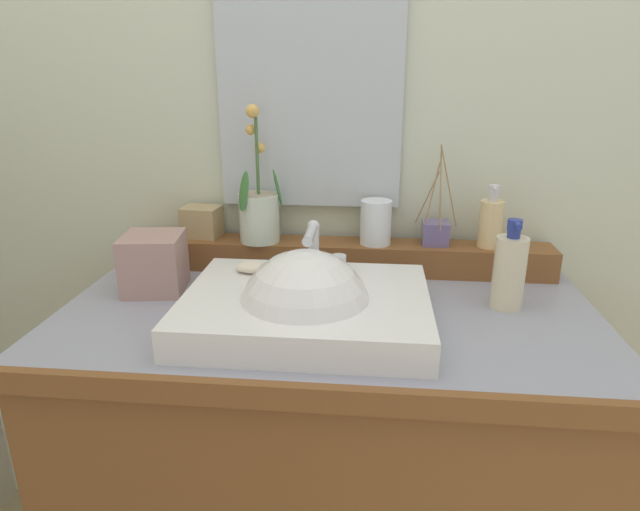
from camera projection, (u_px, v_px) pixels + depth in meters
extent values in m
cube|color=beige|center=(343.00, 58.00, 1.37)|extent=(2.95, 0.20, 2.73)
cube|color=brown|center=(327.00, 479.00, 1.29)|extent=(1.11, 0.58, 0.82)
cube|color=#9195A4|center=(328.00, 316.00, 1.15)|extent=(1.13, 0.61, 0.04)
cube|color=brown|center=(312.00, 398.00, 0.87)|extent=(1.13, 0.02, 0.04)
cube|color=brown|center=(336.00, 256.00, 1.36)|extent=(1.06, 0.10, 0.07)
cube|color=white|center=(306.00, 308.00, 1.07)|extent=(0.48, 0.38, 0.06)
sphere|color=white|center=(305.00, 316.00, 1.06)|extent=(0.26, 0.26, 0.26)
cylinder|color=silver|center=(314.00, 248.00, 1.17)|extent=(0.02, 0.02, 0.10)
cylinder|color=silver|center=(311.00, 233.00, 1.10)|extent=(0.02, 0.11, 0.02)
sphere|color=silver|center=(313.00, 226.00, 1.15)|extent=(0.03, 0.03, 0.03)
cylinder|color=silver|center=(289.00, 261.00, 1.18)|extent=(0.03, 0.03, 0.04)
cylinder|color=silver|center=(339.00, 263.00, 1.17)|extent=(0.03, 0.03, 0.04)
ellipsoid|color=beige|center=(252.00, 267.00, 1.17)|extent=(0.07, 0.04, 0.02)
cylinder|color=beige|center=(259.00, 218.00, 1.34)|extent=(0.10, 0.10, 0.12)
cylinder|color=tan|center=(259.00, 196.00, 1.32)|extent=(0.09, 0.09, 0.01)
cylinder|color=#476B38|center=(257.00, 153.00, 1.29)|extent=(0.01, 0.01, 0.20)
ellipsoid|color=#387033|center=(278.00, 188.00, 1.32)|extent=(0.03, 0.03, 0.09)
ellipsoid|color=#387033|center=(244.00, 191.00, 1.28)|extent=(0.04, 0.04, 0.10)
sphere|color=#E2AD50|center=(260.00, 148.00, 1.31)|extent=(0.03, 0.03, 0.03)
sphere|color=#E2AD50|center=(251.00, 130.00, 1.28)|extent=(0.03, 0.03, 0.03)
sphere|color=#E2AD50|center=(252.00, 111.00, 1.25)|extent=(0.03, 0.03, 0.03)
cylinder|color=#E4C687|center=(490.00, 224.00, 1.30)|extent=(0.06, 0.06, 0.11)
cylinder|color=silver|center=(493.00, 197.00, 1.27)|extent=(0.02, 0.02, 0.02)
cylinder|color=silver|center=(494.00, 189.00, 1.27)|extent=(0.02, 0.02, 0.02)
cylinder|color=silver|center=(496.00, 189.00, 1.25)|extent=(0.01, 0.03, 0.01)
cylinder|color=white|center=(376.00, 222.00, 1.32)|extent=(0.08, 0.08, 0.11)
cube|color=slate|center=(435.00, 233.00, 1.33)|extent=(0.06, 0.06, 0.06)
cylinder|color=#9E7A4C|center=(449.00, 187.00, 1.29)|extent=(0.05, 0.00, 0.19)
cylinder|color=#9E7A4C|center=(441.00, 185.00, 1.30)|extent=(0.02, 0.03, 0.20)
cylinder|color=#9E7A4C|center=(427.00, 198.00, 1.31)|extent=(0.05, 0.03, 0.13)
cylinder|color=#9E7A4C|center=(432.00, 195.00, 1.29)|extent=(0.03, 0.02, 0.16)
cylinder|color=#9E7A4C|center=(441.00, 192.00, 1.27)|extent=(0.01, 0.05, 0.18)
cube|color=tan|center=(202.00, 222.00, 1.39)|extent=(0.10, 0.08, 0.08)
cylinder|color=beige|center=(509.00, 273.00, 1.13)|extent=(0.07, 0.07, 0.15)
cylinder|color=navy|center=(514.00, 233.00, 1.10)|extent=(0.03, 0.03, 0.02)
cylinder|color=navy|center=(515.00, 224.00, 1.10)|extent=(0.03, 0.03, 0.02)
cylinder|color=navy|center=(517.00, 225.00, 1.08)|extent=(0.01, 0.04, 0.01)
cube|color=tan|center=(154.00, 263.00, 1.23)|extent=(0.15, 0.15, 0.13)
cube|color=silver|center=(310.00, 97.00, 1.30)|extent=(0.45, 0.02, 0.53)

